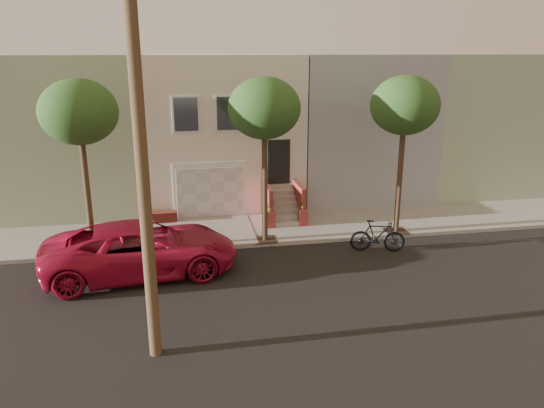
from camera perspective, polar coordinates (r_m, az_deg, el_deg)
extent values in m
plane|color=black|center=(16.72, -1.94, -9.34)|extent=(90.00, 90.00, 0.00)
cube|color=gray|center=(21.59, -4.06, -2.98)|extent=(40.00, 3.70, 0.15)
cube|color=silver|center=(26.41, -5.68, 8.62)|extent=(7.00, 8.00, 7.00)
cube|color=gray|center=(26.72, -20.50, 7.75)|extent=(6.50, 8.00, 7.00)
cube|color=gray|center=(27.80, 8.59, 8.93)|extent=(6.50, 8.00, 7.00)
cube|color=gray|center=(30.52, 20.36, 8.77)|extent=(6.50, 8.00, 7.00)
cube|color=silver|center=(22.90, -6.90, 1.57)|extent=(3.20, 0.12, 2.50)
cube|color=#BCBCB7|center=(22.87, -6.88, 1.29)|extent=(2.90, 0.06, 2.20)
cube|color=gray|center=(21.49, -6.45, -2.91)|extent=(3.20, 3.70, 0.02)
cube|color=maroon|center=(22.87, -12.26, -1.41)|extent=(1.40, 0.45, 0.44)
cube|color=black|center=(22.96, 0.77, 4.69)|extent=(1.00, 0.06, 2.00)
cube|color=#3F4751|center=(22.18, -9.55, 9.80)|extent=(1.00, 0.06, 1.40)
cube|color=silver|center=(22.20, -9.55, 9.80)|extent=(1.15, 0.05, 1.55)
cube|color=#3F4751|center=(22.29, -4.85, 10.00)|extent=(1.00, 0.06, 1.40)
cube|color=silver|center=(22.30, -4.85, 10.00)|extent=(1.15, 0.05, 1.55)
cube|color=#3F4751|center=(22.53, -0.22, 10.13)|extent=(1.00, 0.06, 1.40)
cube|color=silver|center=(22.55, -0.23, 10.14)|extent=(1.15, 0.05, 1.55)
cube|color=gray|center=(21.89, 1.66, -2.18)|extent=(1.20, 0.28, 0.20)
cube|color=gray|center=(22.08, 1.51, -1.46)|extent=(1.20, 0.28, 0.20)
cube|color=gray|center=(22.28, 1.37, -0.75)|extent=(1.20, 0.28, 0.20)
cube|color=gray|center=(22.49, 1.22, -0.05)|extent=(1.20, 0.28, 0.20)
cube|color=gray|center=(22.69, 1.08, 0.63)|extent=(1.20, 0.28, 0.20)
cube|color=gray|center=(22.90, 0.95, 1.31)|extent=(1.20, 0.28, 0.20)
cube|color=gray|center=(23.11, 0.81, 1.97)|extent=(1.20, 0.28, 0.20)
cube|color=maroon|center=(22.33, -0.53, 0.10)|extent=(0.18, 1.96, 1.60)
cube|color=maroon|center=(22.60, 2.96, 0.28)|extent=(0.18, 1.96, 1.60)
cube|color=maroon|center=(21.64, -0.13, -1.70)|extent=(0.35, 0.35, 0.70)
imported|color=#214217|center=(21.47, -0.13, -0.24)|extent=(0.40, 0.35, 0.45)
cube|color=maroon|center=(21.92, 3.47, -1.49)|extent=(0.35, 0.35, 0.70)
imported|color=#214217|center=(21.75, 3.50, -0.05)|extent=(0.41, 0.35, 0.45)
cube|color=#2D2116|center=(20.37, -19.20, -4.92)|extent=(0.90, 0.90, 0.02)
cylinder|color=#352318|center=(19.72, -19.78, 0.76)|extent=(0.22, 0.22, 4.20)
ellipsoid|color=#214217|center=(19.16, -20.68, 9.55)|extent=(2.70, 2.57, 2.29)
cube|color=#2D2116|center=(20.34, -0.79, -3.97)|extent=(0.90, 0.90, 0.02)
cylinder|color=#352318|center=(19.69, -0.82, 1.74)|extent=(0.22, 0.22, 4.20)
ellipsoid|color=#214217|center=(19.13, -0.86, 10.60)|extent=(2.70, 2.57, 2.29)
cube|color=#2D2116|center=(21.88, 13.57, -2.93)|extent=(0.90, 0.90, 0.02)
cylinder|color=#352318|center=(21.28, 13.96, 2.39)|extent=(0.22, 0.22, 4.20)
ellipsoid|color=#214217|center=(20.76, 14.55, 10.56)|extent=(2.70, 2.57, 2.29)
cylinder|color=#442E1F|center=(11.92, -14.29, 4.85)|extent=(0.30, 0.30, 10.00)
imported|color=maroon|center=(17.97, -14.31, -4.85)|extent=(6.73, 3.65, 1.79)
imported|color=black|center=(19.80, 11.65, -3.48)|extent=(2.14, 1.07, 1.24)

